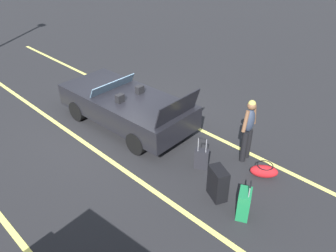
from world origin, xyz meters
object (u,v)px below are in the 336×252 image
(suitcase_medium_bright, at_px, (244,204))
(duffel_bag, at_px, (264,171))
(convertible_car, at_px, (122,104))
(traveler_person, at_px, (249,127))
(suitcase_small_carryon, at_px, (202,159))
(suitcase_large_black, at_px, (218,183))

(suitcase_medium_bright, xyz_separation_m, duffel_bag, (0.32, -1.37, -0.15))
(convertible_car, relative_size, traveler_person, 2.55)
(traveler_person, bearing_deg, convertible_car, 11.51)
(suitcase_small_carryon, bearing_deg, suitcase_large_black, -150.50)
(convertible_car, relative_size, suitcase_large_black, 5.68)
(suitcase_large_black, bearing_deg, duffel_bag, 9.68)
(duffel_bag, bearing_deg, traveler_person, -21.24)
(convertible_car, height_order, suitcase_large_black, convertible_car)
(suitcase_medium_bright, relative_size, duffel_bag, 1.22)
(suitcase_medium_bright, relative_size, traveler_person, 0.51)
(convertible_car, distance_m, traveler_person, 3.77)
(traveler_person, bearing_deg, suitcase_medium_bright, 118.59)
(suitcase_large_black, bearing_deg, suitcase_medium_bright, -69.94)
(convertible_car, bearing_deg, suitcase_small_carryon, 176.79)
(suitcase_large_black, relative_size, duffel_bag, 1.06)
(convertible_car, relative_size, suitcase_medium_bright, 4.95)
(convertible_car, height_order, duffel_bag, convertible_car)
(convertible_car, height_order, traveler_person, traveler_person)
(convertible_car, bearing_deg, traveler_person, -167.32)
(convertible_car, xyz_separation_m, suitcase_medium_bright, (-4.66, 0.68, -0.28))
(duffel_bag, relative_size, traveler_person, 0.42)
(suitcase_large_black, distance_m, suitcase_medium_bright, 0.71)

